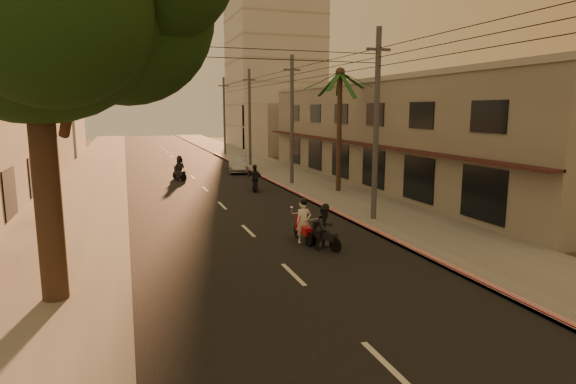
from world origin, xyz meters
name	(u,v)px	position (x,y,z in m)	size (l,w,h in m)	color
ground	(316,297)	(0.00, 0.00, 0.00)	(160.00, 160.00, 0.00)	#383023
road	(205,189)	(0.00, 20.00, 0.01)	(10.00, 140.00, 0.02)	black
sidewalk_right	(309,183)	(7.50, 20.00, 0.06)	(5.00, 140.00, 0.12)	slate
sidewalk_left	(85,194)	(-7.50, 20.00, 0.06)	(5.00, 140.00, 0.12)	slate
curb_stripe	(302,196)	(5.10, 15.00, 0.10)	(0.20, 60.00, 0.20)	#B71314
shophouse_row	(403,133)	(13.95, 18.00, 3.65)	(8.80, 34.20, 7.30)	gray
distant_tower	(274,48)	(16.00, 56.00, 14.00)	(12.10, 12.10, 28.00)	#B7B5B2
palm_tree	(340,80)	(8.00, 16.00, 7.15)	(5.00, 5.00, 8.20)	black
utility_poles	(292,91)	(6.20, 20.00, 6.54)	(1.20, 48.26, 9.00)	#38383A
filler_right	(285,128)	(14.00, 45.00, 3.00)	(8.00, 14.00, 6.00)	#A29D92
filler_left_near	(13,147)	(-14.00, 34.00, 2.20)	(8.00, 14.00, 4.40)	#A29D92
filler_left_far	(44,125)	(-14.00, 52.00, 3.50)	(8.00, 14.00, 7.00)	#A29D92
scooter_red	(303,223)	(1.66, 5.49, 0.80)	(0.70, 1.87, 1.84)	black
scooter_mid_a	(325,228)	(2.12, 4.37, 0.82)	(1.26, 1.74, 1.79)	black
scooter_mid_b	(255,179)	(2.97, 18.09, 0.81)	(1.17, 1.78, 1.78)	black
scooter_far_a	(180,169)	(-1.14, 24.65, 0.87)	(1.29, 1.83, 1.91)	black
parked_car	(238,164)	(4.11, 27.99, 0.71)	(2.26, 4.51, 1.42)	#929499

